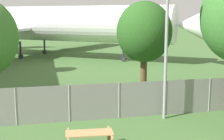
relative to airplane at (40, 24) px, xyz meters
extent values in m
cylinder|color=gray|center=(-1.05, -25.77, -3.24)|extent=(0.07, 0.07, 1.87)
cylinder|color=gray|center=(1.50, -25.77, -3.24)|extent=(0.07, 0.07, 1.87)
cylinder|color=gray|center=(4.04, -25.77, -3.24)|extent=(0.07, 0.07, 1.87)
cylinder|color=gray|center=(6.59, -25.77, -3.24)|extent=(0.07, 0.07, 1.87)
cylinder|color=gray|center=(9.13, -25.77, -3.24)|extent=(0.07, 0.07, 1.87)
cube|color=gray|center=(4.04, -25.77, -3.24)|extent=(56.00, 0.01, 1.87)
cylinder|color=white|center=(0.37, -0.25, 0.05)|extent=(29.77, 22.32, 4.25)
cone|color=white|center=(15.80, -10.86, 0.05)|extent=(5.91, 5.91, 4.25)
cube|color=white|center=(4.44, 8.60, -0.59)|extent=(13.52, 14.16, 0.30)
cylinder|color=#939399|center=(2.85, 6.97, -1.69)|extent=(4.24, 3.74, 1.91)
cylinder|color=#2D2D33|center=(9.26, -6.37, -3.12)|extent=(0.24, 0.24, 2.10)
cylinder|color=#2D2D33|center=(9.26, -6.37, -3.89)|extent=(0.63, 0.56, 0.56)
cylinder|color=#2D2D33|center=(0.44, 2.79, -3.12)|extent=(0.24, 0.24, 2.10)
cylinder|color=#2D2D33|center=(0.44, 2.79, -3.89)|extent=(0.63, 0.56, 0.56)
cylinder|color=#2D2D33|center=(-2.45, -1.41, -3.12)|extent=(0.24, 0.24, 2.10)
cylinder|color=#2D2D33|center=(-2.45, -1.41, -3.89)|extent=(0.63, 0.56, 0.56)
cube|color=tan|center=(1.98, -29.36, -3.43)|extent=(1.90, 0.89, 0.04)
cube|color=tan|center=(2.02, -28.80, -3.73)|extent=(1.86, 0.41, 0.04)
cylinder|color=brown|center=(6.64, -21.80, -2.81)|extent=(0.42, 0.42, 2.72)
ellipsoid|color=#28561E|center=(6.64, -21.80, 0.05)|extent=(3.53, 3.53, 3.88)
cylinder|color=#99999E|center=(6.31, -26.31, -0.56)|extent=(0.16, 0.16, 7.21)
camera|label=1|loc=(0.38, -40.80, 1.09)|focal=50.00mm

